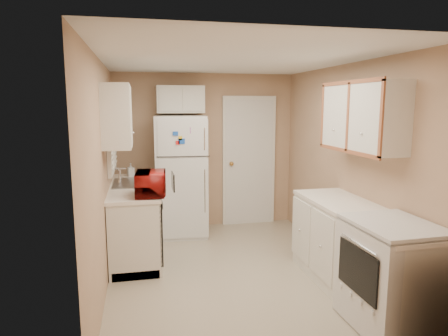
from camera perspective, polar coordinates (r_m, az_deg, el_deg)
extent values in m
plane|color=#BBAE97|center=(4.79, 1.29, -14.67)|extent=(3.80, 3.80, 0.00)
plane|color=white|center=(4.41, 1.41, 15.22)|extent=(3.80, 3.80, 0.00)
plane|color=tan|center=(4.34, -16.94, -0.98)|extent=(3.80, 3.80, 0.00)
plane|color=tan|center=(4.95, 17.30, 0.21)|extent=(3.80, 3.80, 0.00)
plane|color=tan|center=(6.29, -2.66, 2.42)|extent=(2.80, 2.80, 0.00)
plane|color=tan|center=(2.67, 10.87, -6.90)|extent=(2.80, 2.80, 0.00)
cube|color=silver|center=(5.37, -12.56, -7.12)|extent=(0.60, 1.80, 0.90)
cube|color=black|center=(4.79, -9.12, -8.52)|extent=(0.03, 0.58, 0.72)
cube|color=gray|center=(5.42, -12.70, -2.51)|extent=(0.54, 0.74, 0.16)
imported|color=maroon|center=(4.62, -10.40, -2.03)|extent=(0.50, 0.30, 0.32)
imported|color=white|center=(5.91, -13.19, -0.20)|extent=(0.11, 0.11, 0.19)
cube|color=silver|center=(5.34, -15.78, 5.21)|extent=(0.10, 0.98, 1.08)
cube|color=silver|center=(4.49, -15.14, 7.13)|extent=(0.30, 0.45, 0.70)
cube|color=silver|center=(5.92, -6.15, -1.13)|extent=(0.78, 0.76, 1.77)
cube|color=silver|center=(6.05, -6.28, 9.71)|extent=(0.70, 0.30, 0.40)
cube|color=silver|center=(6.42, 3.58, 0.94)|extent=(0.86, 0.06, 2.08)
cube|color=silver|center=(4.32, 18.55, -11.43)|extent=(0.60, 2.00, 0.90)
cube|color=silver|center=(3.83, 22.73, -13.93)|extent=(0.65, 0.80, 0.95)
cube|color=silver|center=(4.40, 19.15, 6.91)|extent=(0.30, 1.20, 0.70)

